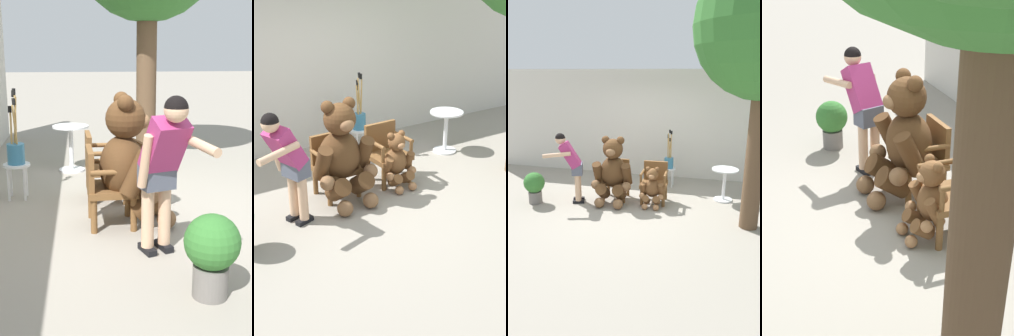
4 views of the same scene
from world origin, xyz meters
TOP-DOWN VIEW (x-y plane):
  - ground_plane at (0.00, 0.00)m, footprint 60.00×60.00m
  - back_wall at (0.00, 2.40)m, footprint 10.00×0.16m
  - wooden_chair_left at (-0.44, 0.49)m, footprint 0.58×0.54m
  - wooden_chair_right at (0.43, 0.49)m, footprint 0.58×0.54m
  - teddy_bear_large at (-0.43, 0.23)m, footprint 0.86×0.83m
  - teddy_bear_small at (0.43, 0.21)m, footprint 0.51×0.49m
  - person_visitor at (-1.28, 0.02)m, footprint 0.74×0.65m
  - white_stool at (0.58, 1.57)m, footprint 0.34×0.34m
  - brush_bucket at (0.58, 1.57)m, footprint 0.22×0.22m
  - round_side_table at (1.90, 0.91)m, footprint 0.56×0.56m
  - potted_plant at (-2.04, -0.24)m, footprint 0.44×0.44m

SIDE VIEW (x-z plane):
  - ground_plane at x=0.00m, z-range 0.00..0.00m
  - white_stool at x=0.58m, z-range 0.13..0.59m
  - potted_plant at x=-2.04m, z-range 0.06..0.74m
  - teddy_bear_small at x=0.43m, z-range -0.01..0.84m
  - round_side_table at x=1.90m, z-range 0.09..0.81m
  - wooden_chair_left at x=-0.44m, z-range 0.03..0.89m
  - wooden_chair_right at x=0.43m, z-range 0.03..0.89m
  - brush_bucket at x=0.58m, z-range 0.18..1.13m
  - teddy_bear_large at x=-0.43m, z-range -0.02..1.42m
  - person_visitor at x=-1.28m, z-range 0.15..1.66m
  - back_wall at x=0.00m, z-range 0.00..2.80m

